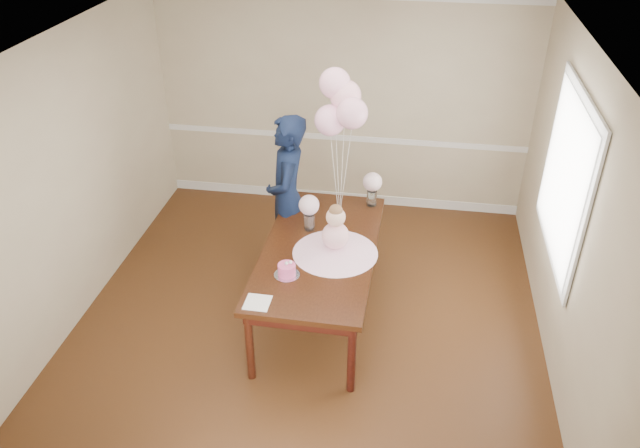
% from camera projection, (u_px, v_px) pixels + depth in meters
% --- Properties ---
extents(floor, '(4.50, 5.00, 0.00)m').
position_uv_depth(floor, '(307.00, 324.00, 6.15)').
color(floor, '#361D0D').
rests_on(floor, ground).
extents(ceiling, '(4.50, 5.00, 0.02)m').
position_uv_depth(ceiling, '(304.00, 52.00, 4.72)').
color(ceiling, white).
rests_on(ceiling, wall_back).
extents(wall_back, '(4.50, 0.02, 2.70)m').
position_uv_depth(wall_back, '(342.00, 103.00, 7.53)').
color(wall_back, tan).
rests_on(wall_back, floor).
extents(wall_front, '(4.50, 0.02, 2.70)m').
position_uv_depth(wall_front, '(223.00, 437.00, 3.34)').
color(wall_front, tan).
rests_on(wall_front, floor).
extents(wall_left, '(0.02, 5.00, 2.70)m').
position_uv_depth(wall_left, '(66.00, 186.00, 5.74)').
color(wall_left, tan).
rests_on(wall_left, floor).
extents(wall_right, '(0.02, 5.00, 2.70)m').
position_uv_depth(wall_right, '(574.00, 227.00, 5.13)').
color(wall_right, tan).
rests_on(wall_right, floor).
extents(chair_rail_trim, '(4.50, 0.02, 0.07)m').
position_uv_depth(chair_rail_trim, '(342.00, 138.00, 7.76)').
color(chair_rail_trim, silver).
rests_on(chair_rail_trim, wall_back).
extents(baseboard_trim, '(4.50, 0.02, 0.12)m').
position_uv_depth(baseboard_trim, '(341.00, 197.00, 8.20)').
color(baseboard_trim, silver).
rests_on(baseboard_trim, floor).
extents(window_frame, '(0.02, 1.66, 1.56)m').
position_uv_depth(window_frame, '(566.00, 178.00, 5.45)').
color(window_frame, silver).
rests_on(window_frame, wall_right).
extents(window_blinds, '(0.01, 1.50, 1.40)m').
position_uv_depth(window_blinds, '(564.00, 178.00, 5.45)').
color(window_blinds, silver).
rests_on(window_blinds, wall_right).
extents(dining_table_top, '(1.08, 2.12, 0.05)m').
position_uv_depth(dining_table_top, '(319.00, 250.00, 5.89)').
color(dining_table_top, black).
rests_on(dining_table_top, table_leg_fl).
extents(table_apron, '(0.97, 2.01, 0.11)m').
position_uv_depth(table_apron, '(319.00, 257.00, 5.93)').
color(table_apron, black).
rests_on(table_apron, table_leg_fl).
extents(table_leg_fl, '(0.07, 0.07, 0.74)m').
position_uv_depth(table_leg_fl, '(250.00, 346.00, 5.35)').
color(table_leg_fl, black).
rests_on(table_leg_fl, floor).
extents(table_leg_fr, '(0.07, 0.07, 0.74)m').
position_uv_depth(table_leg_fr, '(352.00, 358.00, 5.22)').
color(table_leg_fr, black).
rests_on(table_leg_fr, floor).
extents(table_leg_bl, '(0.07, 0.07, 0.74)m').
position_uv_depth(table_leg_bl, '(296.00, 228.00, 6.97)').
color(table_leg_bl, black).
rests_on(table_leg_bl, floor).
extents(table_leg_br, '(0.07, 0.07, 0.74)m').
position_uv_depth(table_leg_br, '(374.00, 235.00, 6.84)').
color(table_leg_br, black).
rests_on(table_leg_br, floor).
extents(baby_skirt, '(0.81, 0.81, 0.11)m').
position_uv_depth(baby_skirt, '(335.00, 248.00, 5.78)').
color(baby_skirt, '#F3B3D4').
rests_on(baby_skirt, dining_table_top).
extents(baby_torso, '(0.25, 0.25, 0.25)m').
position_uv_depth(baby_torso, '(335.00, 236.00, 5.71)').
color(baby_torso, '#FFA1D8').
rests_on(baby_torso, baby_skirt).
extents(baby_head, '(0.18, 0.18, 0.18)m').
position_uv_depth(baby_head, '(336.00, 217.00, 5.60)').
color(baby_head, beige).
rests_on(baby_head, baby_torso).
extents(baby_hair, '(0.13, 0.13, 0.13)m').
position_uv_depth(baby_hair, '(336.00, 211.00, 5.57)').
color(baby_hair, brown).
rests_on(baby_hair, baby_head).
extents(cake_platter, '(0.23, 0.23, 0.01)m').
position_uv_depth(cake_platter, '(287.00, 275.00, 5.51)').
color(cake_platter, silver).
rests_on(cake_platter, dining_table_top).
extents(birthday_cake, '(0.16, 0.16, 0.11)m').
position_uv_depth(birthday_cake, '(287.00, 270.00, 5.48)').
color(birthday_cake, '#E04689').
rests_on(birthday_cake, cake_platter).
extents(cake_flower_a, '(0.03, 0.03, 0.03)m').
position_uv_depth(cake_flower_a, '(287.00, 263.00, 5.44)').
color(cake_flower_a, silver).
rests_on(cake_flower_a, birthday_cake).
extents(cake_flower_b, '(0.03, 0.03, 0.03)m').
position_uv_depth(cake_flower_b, '(291.00, 262.00, 5.45)').
color(cake_flower_b, silver).
rests_on(cake_flower_b, birthday_cake).
extents(rose_vase_near, '(0.11, 0.11, 0.17)m').
position_uv_depth(rose_vase_near, '(309.00, 222.00, 6.12)').
color(rose_vase_near, silver).
rests_on(rose_vase_near, dining_table_top).
extents(roses_near, '(0.20, 0.20, 0.20)m').
position_uv_depth(roses_near, '(309.00, 205.00, 6.02)').
color(roses_near, beige).
rests_on(roses_near, rose_vase_near).
extents(rose_vase_far, '(0.11, 0.11, 0.17)m').
position_uv_depth(rose_vase_far, '(372.00, 198.00, 6.52)').
color(rose_vase_far, white).
rests_on(rose_vase_far, dining_table_top).
extents(roses_far, '(0.20, 0.20, 0.20)m').
position_uv_depth(roses_far, '(372.00, 182.00, 6.42)').
color(roses_far, beige).
rests_on(roses_far, rose_vase_far).
extents(napkin, '(0.21, 0.21, 0.01)m').
position_uv_depth(napkin, '(257.00, 302.00, 5.18)').
color(napkin, white).
rests_on(napkin, dining_table_top).
extents(balloon_weight, '(0.04, 0.04, 0.02)m').
position_uv_depth(balloon_weight, '(339.00, 217.00, 6.34)').
color(balloon_weight, silver).
rests_on(balloon_weight, dining_table_top).
extents(balloon_a, '(0.29, 0.29, 0.29)m').
position_uv_depth(balloon_a, '(330.00, 120.00, 5.80)').
color(balloon_a, '#FFB4D8').
rests_on(balloon_a, balloon_ribbon_a).
extents(balloon_b, '(0.29, 0.29, 0.29)m').
position_uv_depth(balloon_b, '(352.00, 113.00, 5.67)').
color(balloon_b, '#F1ABC7').
rests_on(balloon_b, balloon_ribbon_b).
extents(balloon_c, '(0.29, 0.29, 0.29)m').
position_uv_depth(balloon_c, '(346.00, 96.00, 5.76)').
color(balloon_c, '#FFB4C8').
rests_on(balloon_c, balloon_ribbon_c).
extents(balloon_d, '(0.29, 0.29, 0.29)m').
position_uv_depth(balloon_d, '(335.00, 83.00, 5.74)').
color(balloon_d, '#FFB4D1').
rests_on(balloon_d, balloon_ribbon_d).
extents(balloon_ribbon_a, '(0.10, 0.01, 0.88)m').
position_uv_depth(balloon_ribbon_a, '(335.00, 178.00, 6.11)').
color(balloon_ribbon_a, white).
rests_on(balloon_ribbon_a, balloon_weight).
extents(balloon_ribbon_b, '(0.11, 0.06, 0.98)m').
position_uv_depth(balloon_ribbon_b, '(345.00, 175.00, 6.05)').
color(balloon_ribbon_b, white).
rests_on(balloon_ribbon_b, balloon_weight).
extents(balloon_ribbon_c, '(0.02, 0.10, 1.09)m').
position_uv_depth(balloon_ribbon_c, '(342.00, 166.00, 6.09)').
color(balloon_ribbon_c, white).
rests_on(balloon_ribbon_c, balloon_weight).
extents(balloon_ribbon_d, '(0.09, 0.11, 1.19)m').
position_uv_depth(balloon_ribbon_d, '(337.00, 161.00, 6.08)').
color(balloon_ribbon_d, silver).
rests_on(balloon_ribbon_d, balloon_weight).
extents(dining_chair_seat, '(0.50, 0.50, 0.05)m').
position_uv_depth(dining_chair_seat, '(311.00, 231.00, 6.84)').
color(dining_chair_seat, '#381A0F').
rests_on(dining_chair_seat, chair_leg_fl).
extents(chair_leg_fl, '(0.05, 0.05, 0.39)m').
position_uv_depth(chair_leg_fl, '(298.00, 257.00, 6.79)').
color(chair_leg_fl, '#37190F').
rests_on(chair_leg_fl, floor).
extents(chair_leg_fr, '(0.05, 0.05, 0.39)m').
position_uv_depth(chair_leg_fr, '(328.00, 254.00, 6.83)').
color(chair_leg_fr, '#37200F').
rests_on(chair_leg_fr, floor).
extents(chair_leg_bl, '(0.05, 0.05, 0.39)m').
position_uv_depth(chair_leg_bl, '(295.00, 240.00, 7.07)').
color(chair_leg_bl, '#3E1F11').
rests_on(chair_leg_bl, floor).
extents(chair_leg_br, '(0.05, 0.05, 0.39)m').
position_uv_depth(chair_leg_br, '(323.00, 238.00, 7.11)').
color(chair_leg_br, '#3E1510').
rests_on(chair_leg_br, floor).
extents(chair_back_post_l, '(0.05, 0.05, 0.51)m').
position_uv_depth(chair_back_post_l, '(295.00, 219.00, 6.54)').
color(chair_back_post_l, '#381C0F').
rests_on(chair_back_post_l, dining_chair_seat).
extents(chair_back_post_r, '(0.05, 0.05, 0.51)m').
position_uv_depth(chair_back_post_r, '(292.00, 204.00, 6.81)').
color(chair_back_post_r, '#381C0F').
rests_on(chair_back_post_r, dining_chair_seat).
extents(chair_slat_low, '(0.13, 0.36, 0.05)m').
position_uv_depth(chair_slat_low, '(294.00, 220.00, 6.73)').
color(chair_slat_low, '#36150E').
rests_on(chair_slat_low, dining_chair_seat).
extents(chair_slat_mid, '(0.13, 0.36, 0.05)m').
position_uv_depth(chair_slat_mid, '(294.00, 208.00, 6.66)').
color(chair_slat_mid, '#37160F').
rests_on(chair_slat_mid, dining_chair_seat).
extents(chair_slat_top, '(0.13, 0.36, 0.05)m').
position_uv_depth(chair_slat_top, '(293.00, 197.00, 6.58)').
color(chair_slat_top, '#3D2210').
rests_on(chair_slat_top, dining_chair_seat).
extents(woman, '(0.52, 0.71, 1.80)m').
position_uv_depth(woman, '(287.00, 198.00, 6.47)').
color(woman, black).
rests_on(woman, floor).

